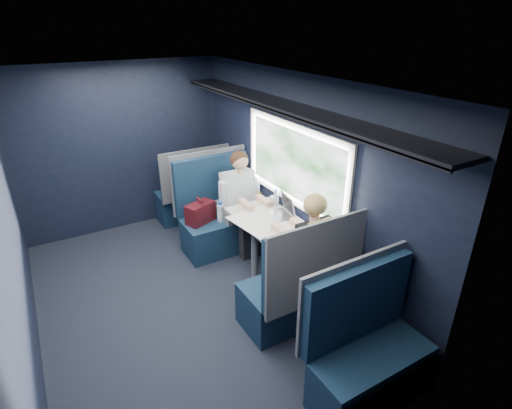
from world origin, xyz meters
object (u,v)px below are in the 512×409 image
table (266,225)px  seat_row_front (192,194)px  seat_bay_far (297,289)px  bottle_small (276,198)px  cup (273,200)px  laptop (283,210)px  seat_bay_near (218,218)px  man (242,197)px  woman (309,247)px  seat_row_back (366,352)px

table → seat_row_front: seat_row_front is taller
table → seat_bay_far: 0.93m
seat_bay_far → bottle_small: size_ratio=6.04×
bottle_small → cup: 0.07m
laptop → seat_bay_near: bearing=115.0°
table → cup: bearing=47.5°
seat_row_front → laptop: bearing=-77.6°
seat_row_front → man: man is taller
table → man: bearing=84.5°
seat_bay_far → woman: size_ratio=0.95×
seat_row_back → laptop: size_ratio=3.16×
table → cup: size_ratio=10.69×
seat_bay_far → table: bearing=78.2°
table → laptop: bearing=-3.6°
seat_row_back → woman: woman is taller
woman → seat_row_front: bearing=95.7°
table → bottle_small: (0.30, 0.26, 0.17)m
seat_bay_near → seat_bay_far: 1.75m
table → seat_bay_far: bearing=-101.8°
seat_bay_near → cup: (0.48, -0.57, 0.36)m
seat_bay_far → woman: (0.25, 0.17, 0.31)m
seat_bay_near → seat_bay_far: (0.01, -1.75, -0.01)m
seat_row_front → woman: bearing=-84.3°
seat_row_front → man: 1.17m
seat_row_front → bottle_small: 1.67m
cup → seat_bay_near: bearing=130.2°
seat_row_front → seat_row_back: 3.59m
seat_row_back → laptop: (0.40, 1.78, 0.40)m
seat_bay_far → seat_row_front: seat_bay_far is taller
man → cup: (0.21, -0.39, 0.07)m
seat_bay_far → woman: woman is taller
seat_bay_far → seat_row_front: (0.00, 2.67, -0.00)m
cup → seat_bay_far: bearing=-111.4°
seat_bay_far → laptop: (0.40, 0.86, 0.39)m
man → laptop: size_ratio=3.61×
man → bottle_small: (0.23, -0.44, 0.11)m
woman → cup: woman is taller
woman → cup: (0.21, 1.01, 0.06)m
man → cup: 0.45m
seat_bay_far → laptop: size_ratio=3.44×
bottle_small → woman: bearing=-103.4°
table → seat_bay_near: 0.93m
seat_bay_near → laptop: bearing=-65.0°
laptop → bottle_small: 0.28m
seat_bay_near → woman: size_ratio=0.95×
seat_bay_near → woman: (0.26, -1.58, 0.30)m
seat_bay_far → seat_row_front: size_ratio=1.09×
table → woman: size_ratio=0.76×
cup → seat_row_back: bearing=-102.4°
seat_row_back → cup: bearing=77.6°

